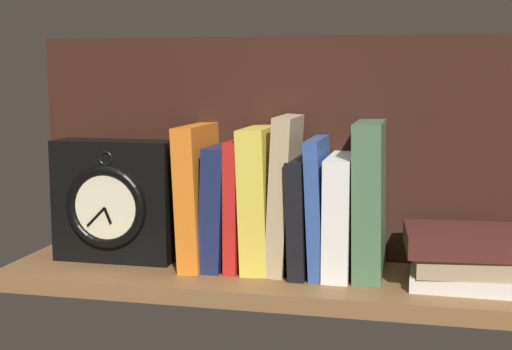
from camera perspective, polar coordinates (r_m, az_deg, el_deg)
ground_plane at (r=110.52cm, az=2.00°, el=-8.41°), size 86.57×22.39×2.50cm
back_panel at (r=117.04cm, az=3.03°, el=2.13°), size 86.57×1.20×36.01cm
book_orange_pandolfini at (r=113.49cm, az=-4.59°, el=-1.61°), size 4.18×14.60×22.24cm
book_navy_bierce at (r=112.74cm, az=-2.83°, el=-2.47°), size 4.08×12.55×19.13cm
book_red_requiem at (r=111.90cm, az=-1.37°, el=-2.28°), size 2.04×12.32×20.01cm
book_yellow_seinlanguage at (r=110.96cm, az=0.30°, el=-1.86°), size 4.89×12.69×22.05cm
book_tan_shortstories at (r=110.06cm, az=2.20°, el=-1.47°), size 3.91×12.65×23.83cm
book_black_skeptic at (r=110.13cm, az=3.69°, el=-3.13°), size 3.08×14.77×17.55cm
book_blue_modern at (r=109.47cm, az=5.04°, el=-2.42°), size 3.18×14.02×20.53cm
book_white_catcher at (r=109.32cm, az=6.73°, el=-3.15°), size 3.86×14.86×17.88cm
book_green_romantic at (r=108.49cm, az=9.01°, el=-1.89°), size 4.61×14.10×23.14cm
framed_clock at (r=117.64cm, az=-11.22°, el=-2.07°), size 19.53×7.51×19.53cm
book_stack_side at (r=107.78cm, az=16.73°, el=-6.23°), size 19.00×14.86×8.04cm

